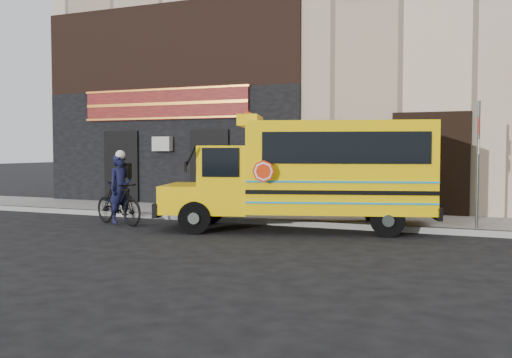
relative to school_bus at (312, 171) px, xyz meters
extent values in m
plane|color=black|center=(-1.46, -2.02, -1.51)|extent=(120.00, 120.00, 0.00)
cube|color=gray|center=(-1.46, 0.58, -1.43)|extent=(40.00, 0.20, 0.15)
cube|color=gray|center=(-1.46, 2.08, -1.43)|extent=(40.00, 3.00, 0.15)
cube|color=beige|center=(-1.46, 8.48, 4.64)|extent=(20.00, 10.00, 12.00)
cube|color=black|center=(-6.46, 3.53, 0.64)|extent=(10.00, 0.30, 4.00)
cube|color=black|center=(-6.46, 3.53, 4.14)|extent=(10.00, 0.28, 3.00)
cube|color=#4E0B14|center=(-6.46, 3.36, 2.14)|extent=(6.50, 0.12, 1.10)
cube|color=black|center=(-8.26, 3.38, -0.11)|extent=(1.30, 0.10, 2.50)
cube|color=black|center=(-4.66, 3.38, -0.11)|extent=(1.30, 0.10, 2.50)
cylinder|color=black|center=(-2.44, -1.72, -1.11)|extent=(0.85, 0.50, 0.80)
cylinder|color=black|center=(-2.98, 0.10, -1.11)|extent=(0.85, 0.50, 0.80)
cylinder|color=black|center=(1.97, -0.39, -1.11)|extent=(0.85, 0.50, 0.80)
cylinder|color=black|center=(1.42, 1.43, -1.11)|extent=(0.85, 0.50, 0.80)
cube|color=#FFC805|center=(-3.14, -0.94, -0.71)|extent=(1.53, 2.20, 0.70)
cube|color=black|center=(-3.67, -1.10, -0.96)|extent=(0.71, 2.00, 0.35)
cube|color=#FFC805|center=(-2.09, -0.62, -0.21)|extent=(1.76, 2.36, 1.70)
cube|color=black|center=(-2.63, -0.79, 0.19)|extent=(0.58, 1.74, 0.90)
cube|color=#FFC805|center=(0.64, 0.20, 0.11)|extent=(4.94, 3.41, 2.25)
cube|color=black|center=(2.82, 0.86, -0.96)|extent=(0.75, 2.14, 0.30)
cube|color=black|center=(1.06, -0.84, 0.59)|extent=(3.75, 1.16, 0.75)
cube|color=#FFC805|center=(-1.51, -0.45, 1.27)|extent=(0.94, 1.68, 0.28)
cylinder|color=red|center=(-0.71, -1.57, 0.04)|extent=(0.51, 0.18, 0.52)
cylinder|color=#3F4640|center=(3.89, 0.94, 0.11)|extent=(0.07, 0.07, 3.23)
cube|color=#9E1212|center=(3.90, 0.86, 1.12)|extent=(0.04, 0.28, 0.40)
cube|color=white|center=(3.90, 0.86, 0.61)|extent=(0.04, 0.28, 0.35)
imported|color=black|center=(-5.21, -1.02, -0.91)|extent=(2.06, 1.15, 1.19)
imported|color=black|center=(-5.17, -0.95, -0.57)|extent=(0.68, 0.81, 1.88)
camera|label=1|loc=(4.26, -13.87, 0.55)|focal=40.00mm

